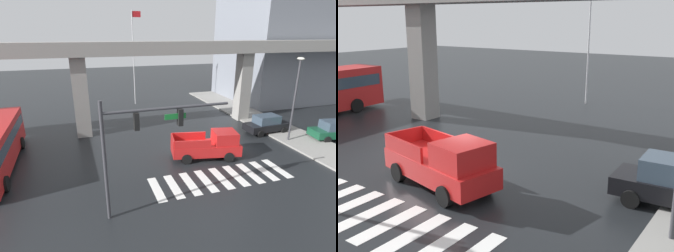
{
  "view_description": "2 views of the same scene",
  "coord_description": "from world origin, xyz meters",
  "views": [
    {
      "loc": [
        -8.07,
        -18.61,
        8.98
      ],
      "look_at": [
        -1.47,
        1.87,
        1.54
      ],
      "focal_mm": 28.49,
      "sensor_mm": 36.0,
      "label": 1
    },
    {
      "loc": [
        10.76,
        -12.56,
        6.31
      ],
      "look_at": [
        -0.05,
        3.25,
        1.25
      ],
      "focal_mm": 43.7,
      "sensor_mm": 36.0,
      "label": 2
    }
  ],
  "objects": [
    {
      "name": "ground_plane",
      "position": [
        0.0,
        0.0,
        0.0
      ],
      "size": [
        120.0,
        120.0,
        0.0
      ],
      "primitive_type": "plane",
      "color": "black"
    },
    {
      "name": "crosswalk_stripes",
      "position": [
        -0.0,
        -4.98,
        0.01
      ],
      "size": [
        9.35,
        2.8,
        0.01
      ],
      "color": "silver",
      "rests_on": "ground"
    },
    {
      "name": "pickup_truck",
      "position": [
        0.62,
        -1.88,
        0.99
      ],
      "size": [
        5.38,
        2.91,
        2.08
      ],
      "color": "red",
      "rests_on": "ground"
    },
    {
      "name": "flagpole",
      "position": [
        -1.42,
        16.19,
        6.72
      ],
      "size": [
        1.16,
        0.12,
        11.78
      ],
      "color": "silver",
      "rests_on": "ground"
    },
    {
      "name": "elevated_overpass",
      "position": [
        0.0,
        5.99,
        7.18
      ],
      "size": [
        55.78,
        2.28,
        8.35
      ],
      "color": "gray",
      "rests_on": "ground"
    }
  ]
}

